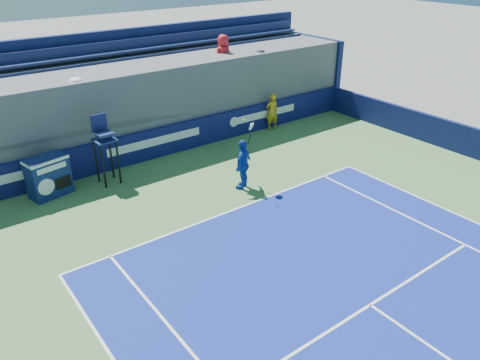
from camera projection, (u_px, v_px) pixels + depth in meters
ball_person at (272, 112)px, 21.10m from camera, size 0.67×0.51×1.66m
back_hoarding at (155, 144)px, 18.35m from camera, size 20.40×0.21×1.20m
match_clock at (48, 175)px, 15.48m from camera, size 1.44×0.98×1.40m
umpire_chair at (104, 143)px, 15.99m from camera, size 0.73×0.73×2.48m
tennis_player at (243, 164)px, 15.90m from camera, size 1.12×0.89×2.57m
stadium_seating at (129, 101)px, 19.25m from camera, size 21.00×4.05×4.40m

